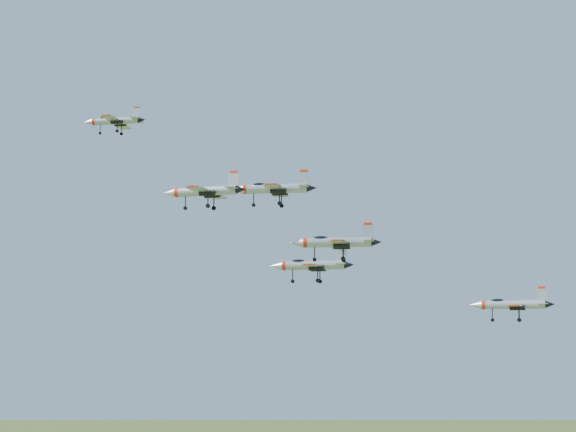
# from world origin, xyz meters

# --- Properties ---
(jet_lead) EXTENTS (11.32, 9.34, 3.03)m
(jet_lead) POSITION_xyz_m (-28.78, 13.47, 150.06)
(jet_lead) COLOR #ADB1BB
(jet_left_high) EXTENTS (13.43, 11.04, 3.60)m
(jet_left_high) POSITION_xyz_m (0.54, 2.21, 135.59)
(jet_left_high) COLOR #ADB1BB
(jet_right_high) EXTENTS (11.87, 9.95, 3.18)m
(jet_right_high) POSITION_xyz_m (-6.68, -14.36, 132.51)
(jet_right_high) COLOR #ADB1BB
(jet_left_low) EXTENTS (13.49, 11.17, 3.60)m
(jet_left_low) POSITION_xyz_m (5.99, 7.58, 124.16)
(jet_left_low) COLOR #ADB1BB
(jet_right_low) EXTENTS (11.94, 9.81, 3.20)m
(jet_right_low) POSITION_xyz_m (10.84, -14.93, 125.35)
(jet_right_low) COLOR #ADB1BB
(jet_trail) EXTENTS (12.05, 10.13, 3.23)m
(jet_trail) POSITION_xyz_m (35.57, 1.61, 117.73)
(jet_trail) COLOR #ADB1BB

